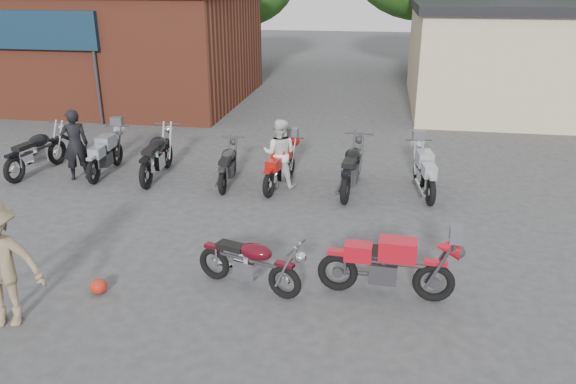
% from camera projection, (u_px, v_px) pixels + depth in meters
% --- Properties ---
extents(ground, '(90.00, 90.00, 0.00)m').
position_uv_depth(ground, '(209.00, 302.00, 8.50)').
color(ground, '#363639').
extents(brick_building, '(12.00, 8.00, 4.00)m').
position_uv_depth(brick_building, '(91.00, 47.00, 22.04)').
color(brick_building, brown).
rests_on(brick_building, ground).
extents(stucco_building, '(10.00, 8.00, 3.50)m').
position_uv_depth(stucco_building, '(554.00, 60.00, 20.35)').
color(stucco_building, tan).
rests_on(stucco_building, ground).
extents(vintage_motorcycle, '(1.86, 1.09, 1.02)m').
position_uv_depth(vintage_motorcycle, '(250.00, 260.00, 8.67)').
color(vintage_motorcycle, '#450813').
rests_on(vintage_motorcycle, ground).
extents(sportbike, '(2.03, 0.77, 1.16)m').
position_uv_depth(sportbike, '(389.00, 262.00, 8.45)').
color(sportbike, red).
rests_on(sportbike, ground).
extents(helmet, '(0.30, 0.30, 0.24)m').
position_uv_depth(helmet, '(99.00, 287.00, 8.68)').
color(helmet, '#A81F11').
rests_on(helmet, ground).
extents(person_dark, '(0.75, 0.70, 1.71)m').
position_uv_depth(person_dark, '(75.00, 145.00, 13.34)').
color(person_dark, black).
rests_on(person_dark, ground).
extents(person_light, '(0.78, 0.61, 1.60)m').
position_uv_depth(person_light, '(280.00, 153.00, 12.88)').
color(person_light, silver).
rests_on(person_light, ground).
extents(row_bike_0, '(0.98, 2.16, 1.21)m').
position_uv_depth(row_bike_0, '(36.00, 149.00, 13.86)').
color(row_bike_0, black).
rests_on(row_bike_0, ground).
extents(row_bike_1, '(0.76, 1.99, 1.13)m').
position_uv_depth(row_bike_1, '(105.00, 152.00, 13.80)').
color(row_bike_1, gray).
rests_on(row_bike_1, ground).
extents(row_bike_2, '(0.82, 2.17, 1.24)m').
position_uv_depth(row_bike_2, '(157.00, 153.00, 13.53)').
color(row_bike_2, black).
rests_on(row_bike_2, ground).
extents(row_bike_3, '(0.75, 1.85, 1.05)m').
position_uv_depth(row_bike_3, '(228.00, 163.00, 13.12)').
color(row_bike_3, '#262629').
rests_on(row_bike_3, ground).
extents(row_bike_4, '(0.93, 1.97, 1.10)m').
position_uv_depth(row_bike_4, '(280.00, 164.00, 12.93)').
color(row_bike_4, '#AC130E').
rests_on(row_bike_4, ground).
extents(row_bike_5, '(0.91, 2.21, 1.25)m').
position_uv_depth(row_bike_5, '(352.00, 165.00, 12.64)').
color(row_bike_5, black).
rests_on(row_bike_5, ground).
extents(row_bike_6, '(0.91, 2.02, 1.13)m').
position_uv_depth(row_bike_6, '(425.00, 169.00, 12.55)').
color(row_bike_6, '#9599A3').
rests_on(row_bike_6, ground).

